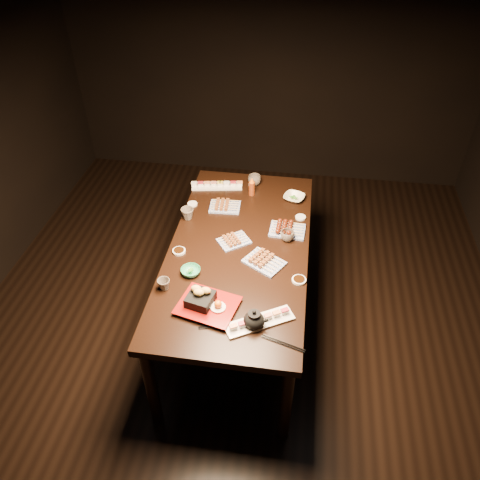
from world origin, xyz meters
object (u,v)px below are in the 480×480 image
teacup_mid_right (287,236)px  teacup_far_right (254,180)px  yakitori_plate_center (234,239)px  teapot (254,318)px  dining_table (239,288)px  yakitori_plate_left (225,204)px  edamame_bowl_cream (294,198)px  condiment_bottle (252,186)px  teacup_near_left (164,284)px  sushi_platter_far (217,184)px  teacup_far_left (187,214)px  edamame_bowl_green (191,271)px  sushi_platter_near (259,320)px  tempura_tray (207,301)px  yakitori_plate_right (264,260)px

teacup_mid_right → teacup_far_right: bearing=115.0°
yakitori_plate_center → teapot: teapot is taller
yakitori_plate_center → teacup_far_right: teacup_far_right is taller
dining_table → yakitori_plate_left: yakitori_plate_left is taller
yakitori_plate_center → edamame_bowl_cream: yakitori_plate_center is taller
condiment_bottle → teacup_near_left: bearing=-110.1°
dining_table → edamame_bowl_cream: edamame_bowl_cream is taller
sushi_platter_far → teacup_mid_right: teacup_mid_right is taller
teacup_far_left → teacup_far_right: 0.65m
edamame_bowl_cream → teapot: (-0.15, -1.23, 0.04)m
sushi_platter_far → yakitori_plate_left: 0.28m
edamame_bowl_green → teacup_far_left: bearing=105.2°
edamame_bowl_green → teacup_mid_right: (0.56, 0.41, 0.02)m
sushi_platter_near → teacup_mid_right: teacup_mid_right is taller
yakitori_plate_center → yakitori_plate_left: yakitori_plate_left is taller
sushi_platter_far → yakitori_plate_center: (0.23, -0.63, 0.00)m
yakitori_plate_center → teapot: bearing=-108.6°
dining_table → yakitori_plate_center: yakitori_plate_center is taller
yakitori_plate_left → teacup_mid_right: bearing=-35.3°
dining_table → teacup_near_left: size_ratio=24.23×
teacup_far_left → condiment_bottle: bearing=41.9°
dining_table → edamame_bowl_cream: (0.32, 0.60, 0.39)m
edamame_bowl_green → teacup_far_left: size_ratio=1.35×
edamame_bowl_cream → tempura_tray: size_ratio=0.46×
edamame_bowl_green → condiment_bottle: bearing=74.0°
sushi_platter_far → yakitori_plate_center: 0.68m
yakitori_plate_center → teacup_near_left: bearing=-161.4°
tempura_tray → teacup_mid_right: size_ratio=3.63×
dining_table → teacup_mid_right: (0.31, 0.12, 0.41)m
sushi_platter_near → teacup_mid_right: 0.74m
yakitori_plate_right → yakitori_plate_left: yakitori_plate_right is taller
yakitori_plate_right → teacup_far_left: teacup_far_left is taller
teacup_near_left → sushi_platter_near: bearing=-16.9°
yakitori_plate_center → teacup_far_right: size_ratio=2.01×
yakitori_plate_right → yakitori_plate_left: 0.65m
teapot → teacup_far_left: bearing=127.2°
edamame_bowl_green → teapot: 0.55m
edamame_bowl_green → edamame_bowl_cream: bearing=56.8°
yakitori_plate_right → tempura_tray: tempura_tray is taller
edamame_bowl_green → tempura_tray: bearing=-58.7°
dining_table → sushi_platter_far: (-0.27, 0.68, 0.40)m
sushi_platter_near → yakitori_plate_center: bearing=80.4°
edamame_bowl_cream → teacup_mid_right: teacup_mid_right is taller
edamame_bowl_cream → yakitori_plate_center: bearing=-123.7°
edamame_bowl_cream → tempura_tray: 1.22m
yakitori_plate_right → yakitori_plate_left: size_ratio=1.09×
yakitori_plate_right → edamame_bowl_green: size_ratio=1.96×
sushi_platter_near → edamame_bowl_green: size_ratio=3.22×
edamame_bowl_cream → teacup_far_right: 0.36m
teacup_near_left → teacup_mid_right: size_ratio=0.83×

